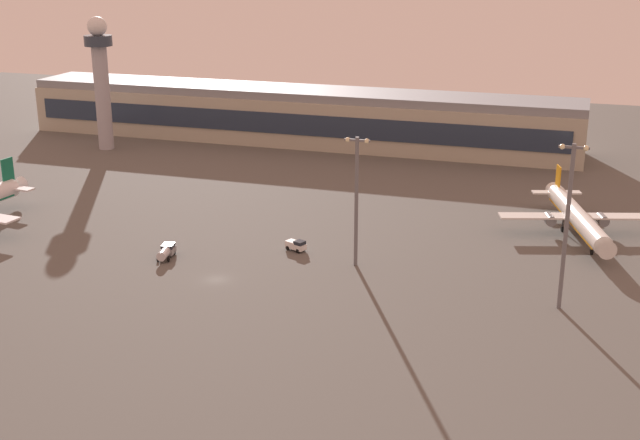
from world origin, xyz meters
The scene contains 8 objects.
ground_plane centered at (0.00, 0.00, 0.00)m, with size 416.00×416.00×0.00m, color #56544F.
terminal_building centered at (-23.90, 111.07, 8.09)m, with size 171.18×22.40×16.40m.
control_tower centered at (-74.56, 84.45, 22.27)m, with size 8.00×8.00×38.56m.
airplane_terminal_side centered at (61.20, 46.00, 3.99)m, with size 31.66×40.29×10.56m.
fuel_truck centered at (-13.83, 7.13, 1.37)m, with size 3.38×6.59×2.35m.
cargo_loader centered at (8.79, 18.72, 1.18)m, with size 4.57×3.37×2.25m.
apron_light_west centered at (22.11, 14.84, 14.21)m, with size 4.80×0.90×24.77m.
apron_light_central centered at (59.84, 6.15, 15.93)m, with size 4.80×0.90×28.12m.
Camera 1 is at (61.41, -128.35, 57.64)m, focal length 47.03 mm.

